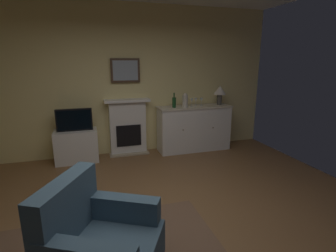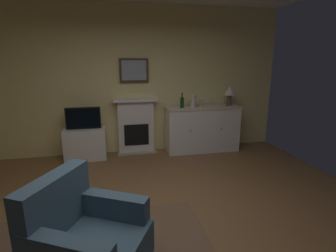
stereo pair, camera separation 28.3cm
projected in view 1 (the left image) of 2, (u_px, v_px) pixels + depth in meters
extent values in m
cube|color=brown|center=(162.00, 233.00, 2.91)|extent=(6.03, 5.45, 0.10)
cube|color=#EAD68C|center=(124.00, 81.00, 5.05)|extent=(6.03, 0.06, 2.86)
cube|color=white|center=(128.00, 128.00, 5.17)|extent=(0.70, 0.18, 1.05)
cube|color=tan|center=(130.00, 154.00, 5.20)|extent=(0.77, 0.20, 0.03)
cube|color=black|center=(129.00, 136.00, 5.11)|extent=(0.48, 0.02, 0.42)
cube|color=white|center=(127.00, 100.00, 5.01)|extent=(0.87, 0.27, 0.05)
cube|color=#473323|center=(125.00, 70.00, 4.93)|extent=(0.55, 0.03, 0.45)
cube|color=#8C99A8|center=(125.00, 70.00, 4.92)|extent=(0.47, 0.01, 0.37)
cube|color=white|center=(194.00, 129.00, 5.40)|extent=(1.47, 0.45, 0.89)
cube|color=beige|center=(194.00, 107.00, 5.28)|extent=(1.50, 0.48, 0.03)
sphere|color=brown|center=(183.00, 130.00, 5.07)|extent=(0.02, 0.02, 0.02)
sphere|color=brown|center=(213.00, 128.00, 5.26)|extent=(0.02, 0.02, 0.02)
cylinder|color=#4C4742|center=(219.00, 100.00, 5.41)|extent=(0.10, 0.10, 0.22)
cone|color=silver|center=(220.00, 90.00, 5.36)|extent=(0.26, 0.26, 0.18)
cylinder|color=#193F1E|center=(174.00, 103.00, 5.11)|extent=(0.08, 0.08, 0.20)
cylinder|color=#193F1E|center=(174.00, 95.00, 5.07)|extent=(0.03, 0.03, 0.09)
cylinder|color=silver|center=(192.00, 107.00, 5.23)|extent=(0.06, 0.06, 0.00)
cylinder|color=silver|center=(192.00, 104.00, 5.21)|extent=(0.01, 0.01, 0.09)
cone|color=silver|center=(192.00, 100.00, 5.19)|extent=(0.07, 0.07, 0.07)
cylinder|color=silver|center=(196.00, 106.00, 5.30)|extent=(0.06, 0.06, 0.00)
cylinder|color=silver|center=(196.00, 104.00, 5.29)|extent=(0.01, 0.01, 0.09)
cone|color=silver|center=(196.00, 100.00, 5.27)|extent=(0.07, 0.07, 0.07)
cylinder|color=silver|center=(201.00, 106.00, 5.31)|extent=(0.06, 0.06, 0.00)
cylinder|color=silver|center=(201.00, 104.00, 5.30)|extent=(0.01, 0.01, 0.09)
cone|color=silver|center=(201.00, 100.00, 5.28)|extent=(0.07, 0.07, 0.07)
cylinder|color=beige|center=(185.00, 101.00, 5.14)|extent=(0.11, 0.11, 0.24)
sphere|color=beige|center=(185.00, 95.00, 5.11)|extent=(0.08, 0.08, 0.08)
cube|color=white|center=(77.00, 146.00, 4.79)|extent=(0.75, 0.42, 0.59)
cube|color=black|center=(74.00, 120.00, 4.65)|extent=(0.62, 0.06, 0.40)
cube|color=black|center=(74.00, 120.00, 4.62)|extent=(0.57, 0.01, 0.35)
cube|color=#3F596B|center=(66.00, 209.00, 2.08)|extent=(0.50, 0.74, 0.50)
cube|color=#3F596B|center=(121.00, 208.00, 2.36)|extent=(0.70, 0.47, 0.22)
cylinder|color=#473323|center=(90.00, 248.00, 2.54)|extent=(0.05, 0.05, 0.10)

